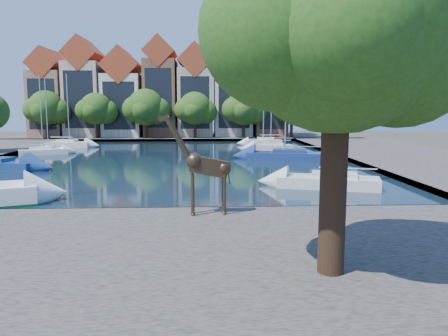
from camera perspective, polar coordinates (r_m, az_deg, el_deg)
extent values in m
plane|color=#38332B|center=(22.65, -11.83, -6.30)|extent=(160.00, 160.00, 0.00)
cube|color=black|center=(46.13, -7.02, 1.08)|extent=(38.00, 50.00, 0.08)
cube|color=#544E49|center=(16.00, -15.98, -11.55)|extent=(50.00, 14.00, 0.50)
cube|color=#544E49|center=(77.92, -5.17, 4.05)|extent=(60.00, 16.00, 0.50)
cube|color=#544E49|center=(50.65, 22.45, 1.39)|extent=(14.00, 52.00, 0.50)
cylinder|color=#332114|center=(13.41, 14.09, -1.99)|extent=(0.80, 0.80, 5.50)
sphere|color=#1F4513|center=(13.43, 14.80, 18.04)|extent=(6.40, 6.40, 6.40)
sphere|color=#1F4513|center=(14.27, 21.96, 14.52)|extent=(4.80, 4.80, 4.80)
sphere|color=#1F4513|center=(12.60, 7.27, 17.45)|extent=(4.48, 4.48, 4.48)
cube|color=#946750|center=(82.12, -21.62, 7.74)|extent=(5.39, 9.00, 11.00)
cube|color=#9E4F1F|center=(82.43, -21.86, 12.40)|extent=(5.44, 9.18, 5.44)
cube|color=black|center=(77.89, -22.70, 7.70)|extent=(4.40, 0.05, 8.25)
cube|color=#C0AC94|center=(80.37, -17.56, 8.47)|extent=(5.88, 9.00, 12.50)
cube|color=#9E4F1F|center=(80.85, -17.79, 13.84)|extent=(5.94, 9.18, 5.94)
cube|color=black|center=(76.05, -18.44, 8.48)|extent=(4.80, 0.05, 9.38)
cube|color=silver|center=(78.94, -12.93, 7.93)|extent=(6.37, 9.00, 10.50)
cube|color=#9E4F1F|center=(79.24, -13.08, 12.76)|extent=(6.43, 9.18, 6.43)
cube|color=black|center=(74.54, -13.55, 7.92)|extent=(5.20, 0.05, 7.88)
cube|color=brown|center=(78.05, -8.20, 8.97)|extent=(5.39, 9.00, 13.00)
cube|color=#9E4F1F|center=(78.58, -8.32, 14.59)|extent=(5.44, 9.18, 5.44)
cube|color=black|center=(73.59, -8.55, 9.03)|extent=(4.40, 0.05, 9.75)
cube|color=tan|center=(77.68, -3.73, 8.48)|extent=(5.88, 9.00, 11.50)
cube|color=#9E4F1F|center=(78.06, -3.78, 13.68)|extent=(5.94, 9.18, 5.94)
cube|color=black|center=(73.20, -3.81, 8.51)|extent=(4.80, 0.05, 8.62)
cube|color=beige|center=(77.81, 1.11, 8.68)|extent=(6.37, 9.00, 12.00)
cube|color=#9E4F1F|center=(78.26, 1.13, 14.13)|extent=(6.43, 9.18, 6.43)
cube|color=black|center=(73.34, 1.33, 8.72)|extent=(5.20, 0.05, 9.00)
cube|color=brown|center=(78.47, 5.90, 8.09)|extent=(5.39, 9.00, 10.50)
cube|color=#9E4F1F|center=(78.76, 5.97, 12.79)|extent=(5.44, 9.18, 5.44)
cube|color=black|center=(74.04, 6.40, 8.09)|extent=(4.40, 0.05, 7.88)
cylinder|color=#332114|center=(76.67, -22.10, 4.82)|extent=(0.50, 0.50, 3.20)
sphere|color=#1C3D11|center=(76.59, -22.23, 7.27)|extent=(5.60, 5.60, 5.60)
sphere|color=#1C3D11|center=(76.33, -20.94, 6.91)|extent=(4.20, 4.20, 4.20)
sphere|color=#1C3D11|center=(76.75, -23.41, 7.00)|extent=(3.92, 3.92, 3.92)
cylinder|color=#332114|center=(74.37, -16.27, 5.01)|extent=(0.50, 0.50, 3.20)
sphere|color=#1C3D11|center=(74.29, -16.36, 7.44)|extent=(5.20, 5.20, 5.20)
sphere|color=#1C3D11|center=(74.23, -15.11, 7.09)|extent=(3.90, 3.90, 3.90)
sphere|color=#1C3D11|center=(74.26, -17.51, 7.19)|extent=(3.64, 3.64, 3.64)
cylinder|color=#332114|center=(72.88, -10.13, 5.15)|extent=(0.50, 0.50, 3.20)
sphere|color=#1C3D11|center=(72.80, -10.19, 7.82)|extent=(6.00, 6.00, 6.00)
sphere|color=#1C3D11|center=(72.89, -8.73, 7.38)|extent=(4.50, 4.50, 4.50)
sphere|color=#1C3D11|center=(72.65, -11.53, 7.55)|extent=(4.20, 4.20, 4.20)
cylinder|color=#332114|center=(72.25, -3.80, 5.23)|extent=(0.50, 0.50, 3.20)
sphere|color=#1C3D11|center=(72.17, -3.82, 7.78)|extent=(5.40, 5.40, 5.40)
sphere|color=#1C3D11|center=(72.46, -2.52, 7.37)|extent=(4.05, 4.05, 4.05)
sphere|color=#1C3D11|center=(71.83, -5.02, 7.56)|extent=(3.78, 3.78, 3.78)
cylinder|color=#332114|center=(72.51, 2.56, 5.25)|extent=(0.50, 0.50, 3.20)
sphere|color=#1C3D11|center=(72.43, 2.58, 7.89)|extent=(5.80, 5.80, 5.80)
sphere|color=#1C3D11|center=(72.90, 3.93, 7.42)|extent=(4.35, 4.35, 4.35)
sphere|color=#1C3D11|center=(71.91, 1.32, 7.66)|extent=(4.06, 4.06, 4.06)
cylinder|color=#332114|center=(73.64, 8.80, 5.21)|extent=(0.50, 0.50, 3.20)
sphere|color=#1C3D11|center=(73.56, 8.85, 7.66)|extent=(5.20, 5.20, 5.20)
sphere|color=#1C3D11|center=(74.17, 9.99, 7.24)|extent=(3.90, 3.90, 3.90)
sphere|color=#1C3D11|center=(72.90, 7.80, 7.48)|extent=(3.64, 3.64, 3.64)
cylinder|color=#36281B|center=(20.29, -4.08, -3.55)|extent=(0.15, 0.15, 1.94)
cylinder|color=#36281B|center=(20.69, -4.16, -3.33)|extent=(0.15, 0.15, 1.94)
cylinder|color=#36281B|center=(20.44, 0.06, -3.44)|extent=(0.15, 0.15, 1.94)
cylinder|color=#36281B|center=(20.84, -0.10, -3.22)|extent=(0.15, 0.15, 1.94)
cube|color=#36281B|center=(20.34, -1.95, 0.20)|extent=(1.92, 0.70, 1.13)
cylinder|color=#36281B|center=(20.11, -5.88, 3.69)|extent=(1.26, 0.40, 2.01)
cube|color=#36281B|center=(20.04, -7.84, 6.46)|extent=(0.55, 0.22, 0.31)
cube|color=white|center=(54.44, -22.53, 2.05)|extent=(5.54, 3.67, 0.82)
cube|color=white|center=(54.42, -22.54, 2.34)|extent=(2.60, 2.05, 0.46)
cylinder|color=#B2B2B7|center=(54.22, -22.78, 6.68)|extent=(0.11, 0.11, 8.33)
cube|color=silver|center=(56.03, -21.94, 2.23)|extent=(4.33, 1.98, 0.81)
cube|color=silver|center=(56.01, -21.95, 2.51)|extent=(1.94, 1.25, 0.45)
cylinder|color=#B2B2B7|center=(55.81, -22.17, 6.59)|extent=(0.11, 0.11, 8.07)
cube|color=silver|center=(63.74, -19.52, 3.03)|extent=(6.20, 2.97, 0.93)
cube|color=silver|center=(63.72, -19.53, 3.31)|extent=(2.79, 1.84, 0.52)
cylinder|color=#B2B2B7|center=(63.55, -19.72, 7.39)|extent=(0.12, 0.12, 9.18)
cube|color=silver|center=(30.44, 13.43, -1.62)|extent=(7.12, 4.21, 0.96)
cube|color=silver|center=(30.39, 13.45, -1.03)|extent=(3.29, 2.43, 0.53)
cylinder|color=#B2B2B7|center=(30.04, 13.74, 8.00)|extent=(0.13, 0.13, 9.65)
cube|color=navy|center=(46.15, 7.94, 1.72)|extent=(8.18, 4.46, 0.96)
cube|color=navy|center=(46.12, 7.95, 2.11)|extent=(3.74, 2.64, 0.53)
cylinder|color=#B2B2B7|center=(45.89, 8.08, 8.65)|extent=(0.13, 0.13, 10.62)
cube|color=beige|center=(55.84, 6.13, 2.78)|extent=(5.53, 2.13, 0.88)
cube|color=beige|center=(55.82, 6.13, 3.08)|extent=(2.44, 1.43, 0.49)
cylinder|color=#B2B2B7|center=(55.63, 6.19, 6.95)|extent=(0.12, 0.12, 7.63)
cube|color=silver|center=(63.11, 5.14, 3.45)|extent=(5.39, 2.16, 1.03)
cube|color=silver|center=(63.08, 5.14, 3.76)|extent=(2.39, 1.43, 0.57)
cylinder|color=#B2B2B7|center=(62.92, 5.20, 8.39)|extent=(0.14, 0.14, 10.29)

